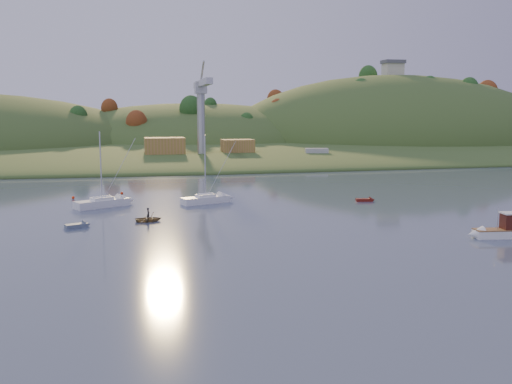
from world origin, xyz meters
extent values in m
plane|color=#333E54|center=(0.00, 0.00, 0.00)|extent=(500.00, 500.00, 0.00)
cube|color=#315020|center=(0.00, 230.00, 0.00)|extent=(620.00, 220.00, 1.50)
ellipsoid|color=#315020|center=(0.00, 165.00, 0.00)|extent=(640.00, 150.00, 7.00)
ellipsoid|color=#315020|center=(10.00, 210.00, 0.00)|extent=(140.00, 120.00, 36.00)
ellipsoid|color=#315020|center=(95.00, 195.00, 0.00)|extent=(150.00, 130.00, 60.00)
cube|color=beige|center=(95.00, 195.00, 32.50)|extent=(8.00, 6.00, 5.00)
cube|color=#595960|center=(95.00, 195.00, 35.70)|extent=(9.00, 7.00, 1.50)
cube|color=slate|center=(5.00, 122.00, 1.20)|extent=(42.00, 16.00, 2.40)
cube|color=olive|center=(-8.00, 123.00, 4.80)|extent=(11.00, 8.00, 4.80)
cube|color=olive|center=(13.00, 124.00, 4.40)|extent=(9.00, 7.00, 4.00)
cylinder|color=#B7B7BC|center=(2.00, 120.00, 11.40)|extent=(2.20, 2.20, 18.00)
cube|color=#B7B7BC|center=(2.00, 120.00, 20.90)|extent=(3.20, 3.20, 3.20)
cube|color=#B7B7BC|center=(2.00, 111.00, 21.90)|extent=(1.80, 18.00, 1.60)
cube|color=#B7B7BC|center=(2.00, 125.00, 21.90)|extent=(1.80, 10.00, 1.60)
cube|color=white|center=(23.72, 18.35, 0.47)|extent=(5.39, 2.48, 0.94)
cone|color=white|center=(21.14, 18.65, 0.47)|extent=(2.03, 2.08, 1.87)
cube|color=brown|center=(23.72, 18.35, 0.96)|extent=(5.40, 2.53, 0.12)
cube|color=#44170F|center=(25.17, 18.17, 1.87)|extent=(1.84, 1.75, 1.87)
cube|color=white|center=(25.17, 18.17, 2.86)|extent=(2.07, 1.98, 0.16)
cylinder|color=silver|center=(23.72, 18.35, 2.19)|extent=(0.10, 0.10, 2.50)
cube|color=white|center=(-21.80, 50.17, 0.57)|extent=(8.45, 6.18, 1.14)
cube|color=white|center=(-21.80, 50.17, 1.19)|extent=(3.62, 3.13, 0.72)
cylinder|color=silver|center=(-21.80, 50.17, 6.32)|extent=(0.18, 0.18, 10.35)
cylinder|color=silver|center=(-21.80, 50.17, 1.44)|extent=(2.96, 1.70, 0.12)
cylinder|color=white|center=(-21.80, 50.17, 1.54)|extent=(2.71, 1.72, 0.36)
cube|color=white|center=(-5.93, 50.41, 0.54)|extent=(8.13, 4.89, 1.07)
cube|color=white|center=(-5.93, 50.41, 1.12)|extent=(3.35, 2.66, 0.68)
cylinder|color=silver|center=(-5.93, 50.41, 5.95)|extent=(0.18, 0.18, 9.75)
cylinder|color=silver|center=(-5.93, 50.41, 1.37)|extent=(2.97, 1.19, 0.12)
cylinder|color=white|center=(-5.93, 50.41, 1.47)|extent=(2.69, 1.28, 0.36)
imported|color=olive|center=(-15.28, 36.87, 0.36)|extent=(3.65, 2.74, 0.72)
imported|color=black|center=(-15.28, 36.87, 0.81)|extent=(0.43, 0.62, 1.61)
cube|color=#5F150D|center=(19.49, 46.82, 0.22)|extent=(2.76, 1.42, 0.44)
cone|color=#5F150D|center=(20.79, 46.63, 0.22)|extent=(1.06, 1.18, 1.06)
cube|color=slate|center=(-24.27, 34.81, 0.24)|extent=(2.96, 2.19, 0.49)
cone|color=slate|center=(-23.03, 35.35, 0.24)|extent=(1.35, 1.48, 1.19)
cube|color=slate|center=(35.00, 118.00, 0.98)|extent=(16.03, 8.25, 1.96)
cube|color=#B7B7BC|center=(35.00, 118.00, 2.62)|extent=(7.05, 4.46, 2.62)
sphere|color=red|center=(24.69, 21.22, 0.25)|extent=(0.50, 0.50, 0.50)
sphere|color=red|center=(-26.91, 59.48, 0.25)|extent=(0.50, 0.50, 0.50)
sphere|color=red|center=(-19.06, 62.91, 0.25)|extent=(0.50, 0.50, 0.50)
camera|label=1|loc=(-17.29, -38.60, 14.48)|focal=40.00mm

